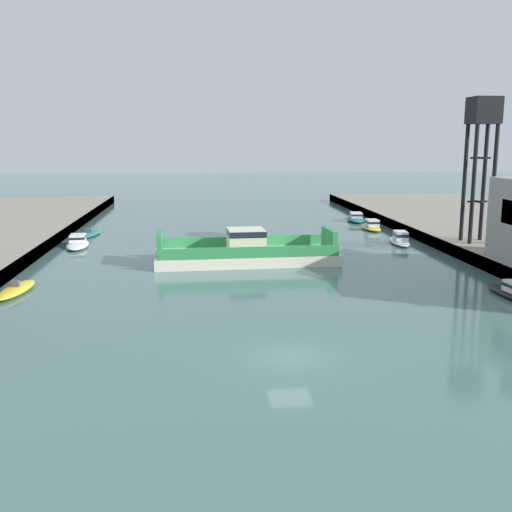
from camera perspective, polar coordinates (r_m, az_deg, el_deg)
The scene contains 9 objects.
ground_plane at distance 35.15m, azimuth 3.27°, elevation -9.66°, with size 400.00×400.00×0.00m, color #476B66.
chain_ferry at distance 61.32m, azimuth -0.96°, elevation 0.37°, with size 18.79×7.57×3.47m.
moored_boat_near_left at distance 85.44m, azimuth 10.93°, elevation 2.84°, with size 2.27×6.28×1.50m.
moored_boat_mid_right at distance 53.04m, azimuth -21.95°, elevation -2.99°, with size 2.59×6.90×1.07m.
moored_boat_far_left at distance 94.18m, azimuth 9.49°, elevation 3.61°, with size 3.38×7.72×1.40m.
moored_boat_far_right at distance 73.50m, azimuth -16.65°, elevation 1.25°, with size 3.02×7.17×1.42m.
moored_boat_upstream_a at distance 74.56m, azimuth 13.56°, elevation 1.59°, with size 2.84×7.10×1.59m.
moored_boat_upstream_b at distance 81.78m, azimuth -15.65°, elevation 2.05°, with size 3.08×7.64×0.96m.
crane_tower at distance 70.00m, azimuth 20.78°, elevation 10.96°, with size 2.93×2.93×15.67m.
Camera 1 is at (-5.11, -32.49, 12.39)m, focal length 41.94 mm.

